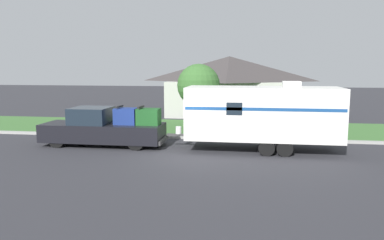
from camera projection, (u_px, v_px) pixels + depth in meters
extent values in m
plane|color=#2D2D33|center=(180.00, 154.00, 17.14)|extent=(120.00, 120.00, 0.00)
cube|color=#999993|center=(192.00, 137.00, 20.80)|extent=(80.00, 0.30, 0.14)
cube|color=#3D6B33|center=(201.00, 128.00, 24.38)|extent=(80.00, 7.00, 0.03)
cube|color=#B2B2A8|center=(229.00, 98.00, 31.45)|extent=(9.65, 6.71, 2.81)
pyramid|color=#3D3838|center=(229.00, 69.00, 31.11)|extent=(10.42, 7.24, 2.03)
cube|color=#4C3828|center=(227.00, 106.00, 28.25)|extent=(1.00, 0.06, 2.10)
cylinder|color=black|center=(57.00, 139.00, 18.49)|extent=(0.85, 0.28, 0.85)
cylinder|color=black|center=(72.00, 133.00, 20.10)|extent=(0.85, 0.28, 0.85)
cylinder|color=black|center=(136.00, 141.00, 17.90)|extent=(0.85, 0.28, 0.85)
cylinder|color=black|center=(145.00, 135.00, 19.52)|extent=(0.85, 0.28, 0.85)
cube|color=black|center=(80.00, 132.00, 19.14)|extent=(3.61, 2.01, 0.89)
cube|color=#19232D|center=(91.00, 115.00, 18.93)|extent=(1.88, 1.85, 0.81)
cube|color=black|center=(138.00, 133.00, 18.69)|extent=(2.51, 2.01, 0.89)
cube|color=#333333|center=(163.00, 140.00, 18.55)|extent=(0.12, 1.81, 0.20)
cube|color=navy|center=(127.00, 116.00, 18.66)|extent=(1.15, 0.84, 0.80)
cube|color=black|center=(119.00, 107.00, 18.64)|extent=(0.10, 0.93, 0.08)
cube|color=#194C1E|center=(148.00, 117.00, 18.50)|extent=(1.15, 0.84, 0.80)
cube|color=black|center=(141.00, 107.00, 18.48)|extent=(0.10, 0.93, 0.08)
cylinder|color=black|center=(266.00, 148.00, 16.74)|extent=(0.73, 0.22, 0.73)
cylinder|color=black|center=(264.00, 139.00, 18.91)|extent=(0.73, 0.22, 0.73)
cylinder|color=black|center=(285.00, 149.00, 16.62)|extent=(0.73, 0.22, 0.73)
cylinder|color=black|center=(281.00, 139.00, 18.79)|extent=(0.73, 0.22, 0.73)
cube|color=silver|center=(262.00, 113.00, 17.64)|extent=(7.14, 2.50, 2.43)
cube|color=navy|center=(264.00, 109.00, 16.37)|extent=(7.00, 0.01, 0.14)
cube|color=#383838|center=(177.00, 135.00, 18.40)|extent=(1.04, 0.12, 0.10)
cylinder|color=silver|center=(178.00, 130.00, 18.36)|extent=(0.28, 0.28, 0.36)
cube|color=silver|center=(292.00, 84.00, 17.27)|extent=(0.80, 0.68, 0.28)
cube|color=#19232D|center=(234.00, 109.00, 16.56)|extent=(0.70, 0.01, 0.56)
cylinder|color=brown|center=(286.00, 129.00, 21.00)|extent=(0.09, 0.09, 1.05)
cube|color=black|center=(286.00, 117.00, 20.91)|extent=(0.48, 0.20, 0.22)
cylinder|color=brown|center=(198.00, 116.00, 23.59)|extent=(0.24, 0.24, 1.82)
sphere|color=#38662D|center=(199.00, 85.00, 23.32)|extent=(2.68, 2.68, 2.68)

